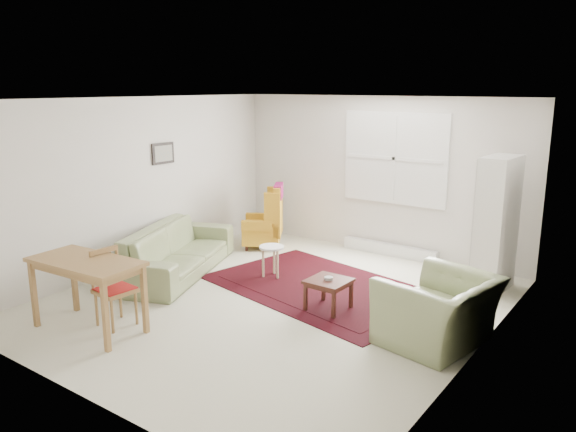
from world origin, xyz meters
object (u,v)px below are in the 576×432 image
Objects in this scene: coffee_table at (328,295)px; desk at (88,295)px; armchair at (439,304)px; stool at (272,261)px; sofa at (176,242)px; desk_chair at (115,288)px; wingback_chair at (262,216)px; cabinet at (497,224)px.

coffee_table is 2.75m from desk.
armchair is 2.37× the size of coffee_table.
armchair is 2.42× the size of stool.
sofa is 2.66× the size of desk_chair.
wingback_chair is 3.70m from desk.
armchair is at bearing -85.74° from cabinet.
desk is at bearing -48.74° from armchair.
cabinet reaches higher than desk_chair.
cabinet is at bearing -84.54° from sofa.
coffee_table is (-1.40, 0.10, -0.24)m from armchair.
sofa is 1.77m from wingback_chair.
wingback_chair is 2.87m from coffee_table.
desk is (-3.26, -3.90, -0.48)m from cabinet.
stool is 0.53× the size of desk_chair.
wingback_chair is at bearing -27.20° from sofa.
wingback_chair is 1.56m from stool.
armchair is at bearing -4.07° from coffee_table.
sofa is at bearing -177.43° from coffee_table.
armchair is 2.77m from stool.
armchair is at bearing 30.46° from desk.
armchair is (3.90, 0.01, -0.03)m from sofa.
sofa reaches higher than stool.
sofa is at bearing -148.82° from cabinet.
desk_chair is at bearing -50.99° from armchair.
desk_chair is (0.61, -3.42, -0.10)m from wingback_chair.
sofa is at bearing 29.64° from desk_chair.
armchair is 1.04× the size of wingback_chair.
sofa is 2.07× the size of armchair.
desk_chair is (-0.44, -2.32, 0.21)m from stool.
cabinet is 5.11m from desk.
coffee_table is at bearing -83.27° from armchair.
desk_chair is at bearing -126.36° from cabinet.
armchair is 3.54m from desk_chair.
wingback_chair is at bearing 133.53° from stool.
wingback_chair is 3.48m from desk_chair.
sofa is 1.84m from desk_chair.
sofa reaches higher than desk.
desk_chair reaches higher than coffee_table.
stool is 0.36× the size of desk.
desk is 1.46× the size of desk_chair.
desk_chair is (-1.72, -1.77, 0.24)m from coffee_table.
wingback_chair is at bearing 14.61° from desk_chair.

